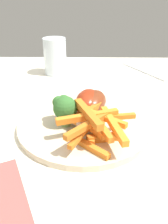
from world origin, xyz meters
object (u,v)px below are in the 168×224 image
Objects in this scene: broccoli_floret_front at (65,107)px; water_glass at (55,56)px; dining_table at (79,165)px; chicken_drumstick_far at (88,102)px; carrot_fries_pile at (95,123)px; dinner_plate at (84,124)px; chicken_drumstick_near at (93,103)px; fork at (143,71)px.

water_glass is (0.32, 0.06, 0.01)m from broccoli_floret_front.
dining_table is 0.15m from chicken_drumstick_far.
water_glass reaches higher than carrot_fries_pile.
water_glass is (0.31, 0.09, 0.05)m from dinner_plate.
dinner_plate is at bearing 154.76° from chicken_drumstick_near.
chicken_drumstick_far is (0.03, -0.02, 0.15)m from dining_table.
water_glass is at bearing 15.45° from dining_table.
dinner_plate is at bearing -138.02° from dining_table.
dinner_plate reaches higher than dining_table.
carrot_fries_pile reaches higher than dining_table.
chicken_drumstick_far is at bearing -10.99° from dinner_plate.
broccoli_floret_front is 0.32m from water_glass.
chicken_drumstick_near is at bearing -97.64° from chicken_drumstick_far.
chicken_drumstick_near is 0.29m from water_glass.
chicken_drumstick_far reaches higher than chicken_drumstick_near.
dining_table is 8.82× the size of water_glass.
water_glass is at bearing 22.33° from chicken_drumstick_near.
fork reaches higher than dining_table.
broccoli_floret_front reaches higher than dinner_plate.
dining_table is at bearing -164.55° from water_glass.
dining_table is at bearing 129.99° from chicken_drumstick_near.
dinner_plate is 1.77× the size of carrot_fries_pile.
broccoli_floret_front is 0.07m from chicken_drumstick_near.
broccoli_floret_front is 0.07m from chicken_drumstick_far.
carrot_fries_pile is 0.41m from fork.
dining_table is 0.16m from broccoli_floret_front.
dining_table is 3.74× the size of dinner_plate.
carrot_fries_pile is at bearing -125.97° from broccoli_floret_front.
chicken_drumstick_far is at bearing 117.66° from fork.
dinner_plate is at bearing -163.16° from water_glass.
dining_table is 0.15m from chicken_drumstick_near.
dining_table is 0.35m from water_glass.
water_glass is (0.27, 0.11, 0.02)m from chicken_drumstick_near.
chicken_drumstick_near is 0.01m from chicken_drumstick_far.
dinner_plate is 0.06m from carrot_fries_pile.
dining_table is 7.33× the size of chicken_drumstick_far.
chicken_drumstick_near reaches higher than fork.
dinner_plate is 0.06m from broccoli_floret_front.
dining_table is at bearing -45.24° from broccoli_floret_front.
carrot_fries_pile is 1.11× the size of chicken_drumstick_far.
fork is (0.31, -0.19, 0.11)m from dining_table.
water_glass is at bearing 10.23° from broccoli_floret_front.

